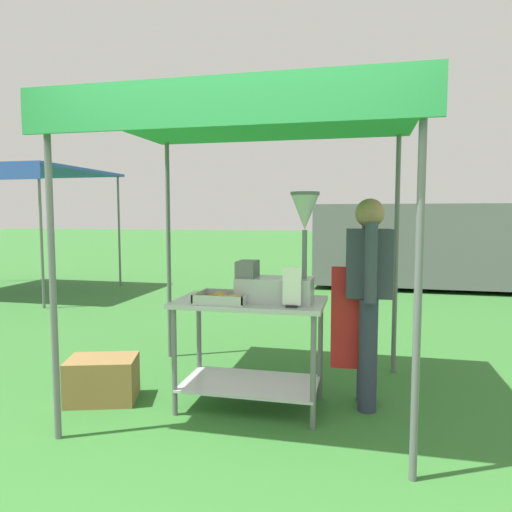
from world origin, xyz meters
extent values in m
plane|color=#33702D|center=(0.00, 6.00, 0.00)|extent=(70.00, 70.00, 0.00)
cylinder|color=slate|center=(-1.22, 0.40, 1.11)|extent=(0.04, 0.04, 2.21)
cylinder|color=slate|center=(1.04, 0.40, 1.11)|extent=(0.04, 0.04, 2.21)
cylinder|color=slate|center=(-1.22, 2.28, 1.11)|extent=(0.04, 0.04, 2.21)
cylinder|color=slate|center=(1.04, 2.28, 1.11)|extent=(0.04, 0.04, 2.21)
cube|color=#2D934C|center=(-0.09, 1.34, 2.24)|extent=(2.46, 2.08, 0.05)
cube|color=#2D934C|center=(-0.09, 0.31, 2.10)|extent=(2.46, 0.02, 0.24)
cube|color=#B7B7BC|center=(-0.09, 1.19, 0.82)|extent=(1.13, 0.64, 0.04)
cube|color=#B7B7BC|center=(-0.09, 1.19, 0.19)|extent=(1.04, 0.59, 0.02)
cylinder|color=slate|center=(-0.61, 0.92, 0.40)|extent=(0.04, 0.04, 0.81)
cylinder|color=slate|center=(0.42, 0.92, 0.40)|extent=(0.04, 0.04, 0.81)
cylinder|color=slate|center=(-0.61, 1.46, 0.40)|extent=(0.04, 0.04, 0.81)
cylinder|color=slate|center=(0.42, 1.46, 0.40)|extent=(0.04, 0.04, 0.81)
cube|color=#B7B7BC|center=(-0.27, 1.05, 0.85)|extent=(0.38, 0.33, 0.01)
cube|color=#B7B7BC|center=(-0.27, 0.89, 0.88)|extent=(0.38, 0.01, 0.06)
cube|color=#B7B7BC|center=(-0.27, 1.21, 0.88)|extent=(0.38, 0.01, 0.06)
cube|color=#B7B7BC|center=(-0.45, 1.05, 0.88)|extent=(0.01, 0.33, 0.06)
cube|color=#B7B7BC|center=(-0.08, 1.05, 0.88)|extent=(0.01, 0.33, 0.06)
torus|color=gold|center=(-0.21, 1.15, 0.87)|extent=(0.09, 0.09, 0.03)
torus|color=gold|center=(-0.38, 0.95, 0.87)|extent=(0.09, 0.09, 0.03)
torus|color=gold|center=(-0.27, 1.01, 0.87)|extent=(0.11, 0.11, 0.03)
torus|color=gold|center=(-0.35, 1.03, 0.87)|extent=(0.09, 0.09, 0.03)
torus|color=gold|center=(-0.19, 0.94, 0.87)|extent=(0.09, 0.09, 0.03)
torus|color=gold|center=(-0.39, 1.13, 0.87)|extent=(0.10, 0.10, 0.03)
torus|color=gold|center=(-0.20, 1.03, 0.87)|extent=(0.11, 0.11, 0.03)
torus|color=gold|center=(-0.14, 1.14, 0.87)|extent=(0.10, 0.10, 0.03)
torus|color=gold|center=(-0.31, 1.15, 0.87)|extent=(0.12, 0.12, 0.03)
torus|color=gold|center=(-0.20, 0.98, 0.89)|extent=(0.12, 0.12, 0.03)
torus|color=gold|center=(-0.17, 1.05, 0.89)|extent=(0.12, 0.12, 0.03)
torus|color=gold|center=(-0.13, 0.98, 0.87)|extent=(0.12, 0.12, 0.03)
torus|color=gold|center=(-0.31, 1.10, 0.89)|extent=(0.12, 0.12, 0.03)
torus|color=gold|center=(-0.25, 0.99, 0.89)|extent=(0.10, 0.10, 0.03)
cube|color=#B7B7BC|center=(0.10, 1.16, 0.93)|extent=(0.56, 0.28, 0.18)
cube|color=slate|center=(-0.11, 1.16, 1.08)|extent=(0.14, 0.22, 0.12)
cylinder|color=slate|center=(0.32, 1.16, 1.20)|extent=(0.04, 0.04, 0.36)
cone|color=#B7B7BC|center=(0.32, 1.16, 1.50)|extent=(0.20, 0.20, 0.25)
cylinder|color=slate|center=(0.32, 1.16, 1.64)|extent=(0.21, 0.21, 0.02)
cube|color=black|center=(0.26, 0.97, 0.85)|extent=(0.08, 0.05, 0.02)
cube|color=white|center=(0.26, 0.97, 0.99)|extent=(0.13, 0.01, 0.27)
cylinder|color=#2D3347|center=(0.79, 1.31, 0.43)|extent=(0.14, 0.14, 0.86)
cylinder|color=#2D3347|center=(0.78, 1.51, 0.43)|extent=(0.14, 0.14, 0.86)
cube|color=#383D4C|center=(0.78, 1.41, 1.12)|extent=(0.35, 0.24, 0.52)
cube|color=red|center=(0.66, 1.41, 0.69)|extent=(0.32, 0.04, 0.80)
cylinder|color=#383D4C|center=(0.80, 1.19, 1.15)|extent=(0.10, 0.10, 0.58)
cylinder|color=#383D4C|center=(0.77, 1.63, 1.15)|extent=(0.10, 0.10, 0.58)
sphere|color=#A87A56|center=(0.78, 1.41, 1.50)|extent=(0.22, 0.22, 0.22)
cube|color=olive|center=(-1.27, 1.04, 0.18)|extent=(0.61, 0.50, 0.35)
cube|color=slate|center=(2.38, 7.96, 0.89)|extent=(5.26, 1.97, 1.60)
cube|color=#1E2833|center=(0.34, 7.99, 1.29)|extent=(0.12, 1.62, 0.70)
cylinder|color=black|center=(0.75, 7.05, 0.34)|extent=(0.68, 0.25, 0.68)
cylinder|color=black|center=(0.77, 8.92, 0.34)|extent=(0.68, 0.25, 0.68)
cylinder|color=slate|center=(-4.21, 4.24, 1.13)|extent=(0.04, 0.04, 2.26)
cylinder|color=slate|center=(-4.21, 6.67, 1.13)|extent=(0.04, 0.04, 2.26)
cube|color=blue|center=(-5.73, 5.46, 2.29)|extent=(3.24, 2.64, 0.05)
camera|label=1|loc=(0.74, -2.28, 1.49)|focal=33.31mm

